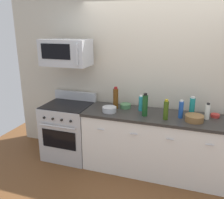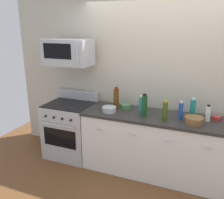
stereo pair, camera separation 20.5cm
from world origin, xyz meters
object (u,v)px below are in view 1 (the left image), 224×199
bottle_wine_amber (116,98)px  bottle_vinegar_white (207,111)px  microwave (66,53)px  bottle_dish_soap (141,103)px  bottle_olive_oil (166,110)px  bowl_wooden_salad (194,118)px  bottle_sparkling_teal (192,107)px  bowl_red_small (215,115)px  bowl_steel_prep (109,109)px  bowl_green_glaze (125,106)px  bottle_soda_blue (181,109)px  range_oven (69,130)px  bottle_wine_green (145,105)px

bottle_wine_amber → bottle_vinegar_white: 1.32m
microwave → bottle_dish_soap: microwave is taller
bottle_olive_oil → bowl_wooden_salad: (0.37, 0.06, -0.09)m
bottle_sparkling_teal → bottle_olive_oil: (-0.33, -0.26, 0.00)m
bottle_vinegar_white → bowl_red_small: (0.12, 0.12, -0.08)m
bottle_vinegar_white → bowl_steel_prep: size_ratio=1.09×
bottle_dish_soap → bowl_steel_prep: bottle_dish_soap is taller
bowl_green_glaze → bowl_red_small: bearing=1.1°
bottle_dish_soap → bowl_wooden_salad: 0.79m
bowl_wooden_salad → microwave: bearing=176.3°
bowl_steel_prep → bowl_red_small: (1.47, 0.27, -0.02)m
bottle_wine_amber → bottle_soda_blue: bearing=-5.4°
bottle_wine_amber → bottle_dish_soap: bearing=2.2°
bowl_steel_prep → bowl_green_glaze: size_ratio=1.23×
bottle_dish_soap → bottle_soda_blue: size_ratio=0.94×
range_oven → bottle_dish_soap: bottle_dish_soap is taller
bowl_green_glaze → bowl_red_small: 1.30m
bowl_steel_prep → bowl_wooden_salad: 1.20m
bottle_wine_green → bowl_red_small: bearing=15.6°
bottle_wine_amber → bottle_sparkling_teal: bearing=2.0°
range_oven → bottle_wine_amber: size_ratio=3.14×
range_oven → bottle_soda_blue: bottle_soda_blue is taller
bottle_sparkling_teal → bowl_steel_prep: size_ratio=1.35×
bowl_wooden_salad → bottle_wine_green: bearing=-179.0°
bottle_dish_soap → range_oven: bearing=-175.4°
bowl_green_glaze → bowl_wooden_salad: size_ratio=0.69×
bottle_wine_amber → bowl_steel_prep: bottle_wine_amber is taller
bottle_sparkling_teal → bowl_wooden_salad: 0.22m
range_oven → bottle_dish_soap: size_ratio=4.41×
bottle_wine_amber → bowl_red_small: bottle_wine_amber is taller
bottle_vinegar_white → bowl_red_small: size_ratio=1.89×
bottle_soda_blue → bowl_wooden_salad: size_ratio=1.05×
bowl_green_glaze → bowl_red_small: (1.30, 0.02, -0.01)m
bottle_soda_blue → bowl_wooden_salad: 0.21m
bowl_wooden_salad → bowl_red_small: 0.38m
bottle_sparkling_teal → bowl_wooden_salad: bearing=-78.7°
bowl_green_glaze → range_oven: bearing=-171.0°
bottle_vinegar_white → bowl_wooden_salad: bottle_vinegar_white is taller
bottle_vinegar_white → bottle_dish_soap: size_ratio=0.94×
bottle_wine_green → bottle_wine_amber: bearing=160.4°
bottle_wine_green → bowl_wooden_salad: bottle_wine_green is taller
range_oven → bowl_green_glaze: (0.93, 0.15, 0.49)m
bottle_wine_amber → microwave: bearing=-177.4°
bowl_green_glaze → bowl_red_small: bowl_green_glaze is taller
bottle_vinegar_white → bottle_sparkling_teal: bearing=162.8°
bottle_wine_green → bowl_red_small: 0.99m
range_oven → bottle_soda_blue: size_ratio=4.16×
microwave → bottle_soda_blue: size_ratio=2.90×
bowl_wooden_salad → bottle_soda_blue: bearing=159.1°
range_oven → bottle_vinegar_white: (2.11, 0.06, 0.56)m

